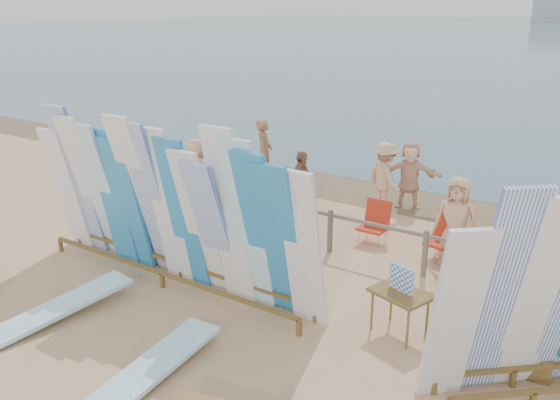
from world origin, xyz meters
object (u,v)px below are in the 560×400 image
Objects in this scene: main_surfboard_rack at (167,211)px; side_surfboard_rack at (535,305)px; beachgoer_4 at (301,184)px; beachgoer_2 at (231,172)px; beach_chair_right at (443,246)px; beachgoer_6 at (456,221)px; vendor_table at (399,312)px; stroller at (503,248)px; beachgoer_3 at (385,178)px; beach_chair_left at (373,231)px; beachgoer_0 at (196,172)px; flat_board_b at (143,383)px; flat_board_a at (53,321)px; beachgoer_1 at (264,153)px; beachgoer_5 at (409,175)px.

main_surfboard_rack reaches higher than side_surfboard_rack.
beachgoer_2 is at bearing 86.73° from beachgoer_4.
beach_chair_right is 0.54× the size of beachgoer_6.
beachgoer_6 is (-0.19, 3.01, 0.50)m from vendor_table.
beach_chair_right is 3.74m from beachgoer_4.
beachgoer_3 reaches higher than stroller.
beach_chair_left is 0.75× the size of stroller.
beachgoer_0 is at bearing 125.77° from main_surfboard_rack.
side_surfboard_rack reaches higher than flat_board_b.
vendor_table is (-1.95, 0.56, -0.96)m from side_surfboard_rack.
flat_board_a is 1.46× the size of beachgoer_1.
beachgoer_4 is (0.04, 4.30, -0.58)m from main_surfboard_rack.
beachgoer_0 is at bearing 115.71° from side_surfboard_rack.
beachgoer_0 is 0.97× the size of beachgoer_3.
beachgoer_6 is (3.93, 3.68, -0.50)m from main_surfboard_rack.
beachgoer_3 is at bearing 134.53° from vendor_table.
stroller is 0.64× the size of beachgoer_1.
beach_chair_left is 0.51× the size of beachgoer_6.
beach_chair_right is at bearing -74.82° from beachgoer_5.
side_surfboard_rack is 7.25m from beachgoer_3.
vendor_table is at bearing 50.38° from flat_board_b.
beachgoer_1 reaches higher than beachgoer_0.
beachgoer_1 is at bearing 102.69° from side_surfboard_rack.
beachgoer_4 is at bearing -85.74° from beachgoer_2.
beachgoer_3 is (3.69, -0.17, -0.07)m from beachgoer_1.
beachgoer_6 is at bearing -72.38° from beachgoer_5.
main_surfboard_rack is at bearing -120.05° from beach_chair_left.
beachgoer_3 is (-3.29, 1.89, 0.38)m from stroller.
beach_chair_right is (1.53, -0.03, 0.02)m from beach_chair_left.
beachgoer_6 is at bearing -3.87° from beach_chair_left.
vendor_table reaches higher than flat_board_b.
stroller is 0.69× the size of beachgoer_2.
beachgoer_1 is at bearing 6.55° from beachgoer_2.
beach_chair_left is at bearing -129.99° from beachgoer_0.
beachgoer_5 reaches higher than vendor_table.
beachgoer_4 is 0.93× the size of beachgoer_3.
beachgoer_6 is (4.51, 5.77, 0.88)m from flat_board_a.
vendor_table is 1.19× the size of beach_chair_right.
beachgoer_6 is at bearing -96.74° from beachgoer_2.
beachgoer_0 is 2.75m from beachgoer_4.
vendor_table is 3.68m from beach_chair_left.
beachgoer_0 is 1.00× the size of beachgoer_5.
vendor_table is at bearing -88.33° from beachgoer_5.
vendor_table is 5.72m from beachgoer_3.
stroller is 7.29m from beachgoer_1.
vendor_table is 1.28× the size of beach_chair_left.
side_surfboard_rack reaches higher than beachgoer_3.
beachgoer_3 is (1.51, 5.73, -0.52)m from main_surfboard_rack.
beachgoer_1 reaches higher than beachgoer_3.
beachgoer_2 is (-5.57, 0.29, 0.58)m from beach_chair_right.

